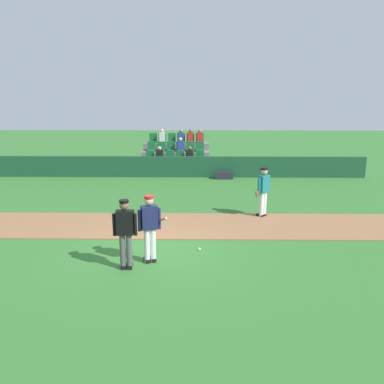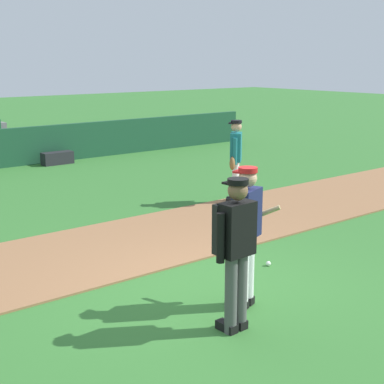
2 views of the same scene
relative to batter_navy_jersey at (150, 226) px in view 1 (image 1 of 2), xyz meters
name	(u,v)px [view 1 (image 1 of 2)]	position (x,y,z in m)	size (l,w,h in m)	color
ground_plane	(151,253)	(-0.06, 0.59, -0.97)	(80.00, 80.00, 0.00)	#33702D
infield_dirt_path	(159,225)	(-0.06, 2.96, -0.95)	(28.00, 2.67, 0.03)	#936642
dugout_fence	(174,167)	(-0.06, 11.04, -0.42)	(20.00, 0.16, 1.09)	#19472D
stadium_bleachers	(176,159)	(-0.05, 12.92, -0.33)	(3.90, 2.95, 2.30)	slate
batter_navy_jersey	(150,226)	(0.00, 0.00, 0.00)	(0.75, 0.69, 1.76)	white
umpire_home_plate	(125,230)	(-0.55, -0.40, 0.03)	(0.59, 0.32, 1.76)	#4C4C4C
runner_teal_jersey	(263,190)	(3.48, 3.97, -0.01)	(0.57, 0.49, 1.76)	white
baseball	(199,249)	(1.25, 0.81, -0.93)	(0.07, 0.07, 0.07)	white
equipment_bag	(224,175)	(2.56, 10.59, -0.79)	(0.90, 0.36, 0.36)	#232328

